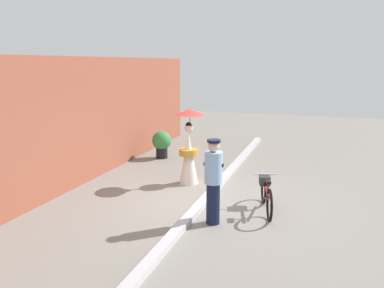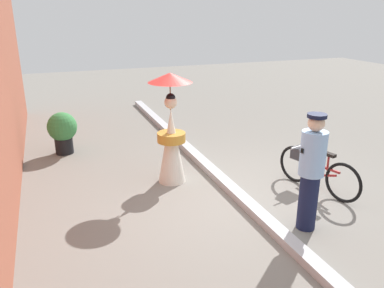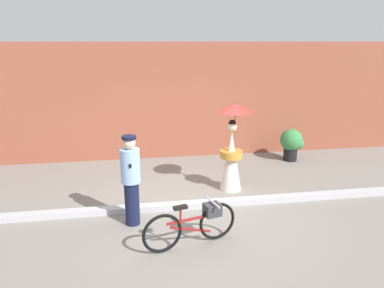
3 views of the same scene
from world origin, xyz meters
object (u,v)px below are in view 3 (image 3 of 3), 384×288
person_officer (131,178)px  person_with_parasol (232,149)px  potted_plant_by_door (292,143)px  bicycle_near_officer (195,223)px

person_officer → person_with_parasol: bearing=30.2°
potted_plant_by_door → person_with_parasol: bearing=-142.1°
person_with_parasol → potted_plant_by_door: (2.17, 1.69, -0.42)m
bicycle_near_officer → person_officer: size_ratio=0.96×
bicycle_near_officer → person_with_parasol: 2.50m
bicycle_near_officer → person_with_parasol: (1.18, 2.13, 0.55)m
bicycle_near_officer → potted_plant_by_door: (3.35, 3.82, 0.13)m
bicycle_near_officer → person_officer: bearing=139.0°
bicycle_near_officer → person_officer: 1.41m
person_with_parasol → person_officer: bearing=-149.8°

